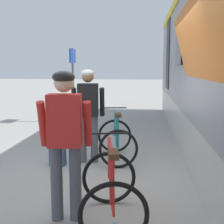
# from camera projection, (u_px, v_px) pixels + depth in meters

# --- Properties ---
(ground_plane) EXTENTS (80.00, 80.00, 0.00)m
(ground_plane) POSITION_uv_depth(u_px,v_px,m) (107.00, 180.00, 4.83)
(ground_plane) COLOR #A09E99
(cyclist_near_in_dark) EXTENTS (0.63, 0.35, 1.76)m
(cyclist_near_in_dark) POSITION_uv_depth(u_px,v_px,m) (88.00, 107.00, 5.59)
(cyclist_near_in_dark) COLOR #4C515B
(cyclist_near_in_dark) RESTS_ON ground
(cyclist_far_in_red) EXTENTS (0.64, 0.36, 1.76)m
(cyclist_far_in_red) POSITION_uv_depth(u_px,v_px,m) (65.00, 133.00, 3.43)
(cyclist_far_in_red) COLOR #4C515B
(cyclist_far_in_red) RESTS_ON ground
(bicycle_near_teal) EXTENTS (0.87, 1.17, 0.99)m
(bicycle_near_teal) POSITION_uv_depth(u_px,v_px,m) (116.00, 140.00, 5.83)
(bicycle_near_teal) COLOR black
(bicycle_near_teal) RESTS_ON ground
(bicycle_far_red) EXTENTS (0.87, 1.17, 0.99)m
(bicycle_far_red) POSITION_uv_depth(u_px,v_px,m) (111.00, 190.00, 3.43)
(bicycle_far_red) COLOR black
(bicycle_far_red) RESTS_ON ground
(backpack_on_platform) EXTENTS (0.29, 0.19, 0.40)m
(backpack_on_platform) POSITION_uv_depth(u_px,v_px,m) (58.00, 155.00, 5.53)
(backpack_on_platform) COLOR navy
(backpack_on_platform) RESTS_ON ground
(water_bottle_by_the_backpack) EXTENTS (0.07, 0.07, 0.22)m
(water_bottle_by_the_backpack) POSITION_uv_depth(u_px,v_px,m) (54.00, 162.00, 5.40)
(water_bottle_by_the_backpack) COLOR silver
(water_bottle_by_the_backpack) RESTS_ON ground
(platform_sign_post) EXTENTS (0.08, 0.70, 2.40)m
(platform_sign_post) POSITION_uv_depth(u_px,v_px,m) (73.00, 73.00, 9.62)
(platform_sign_post) COLOR #595B60
(platform_sign_post) RESTS_ON ground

